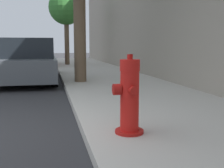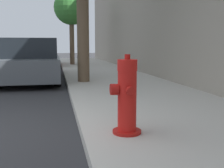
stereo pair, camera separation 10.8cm
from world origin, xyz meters
name	(u,v)px [view 1 (the left image)]	position (x,y,z in m)	size (l,w,h in m)	color
sidewalk_slab	(189,125)	(3.08, 0.00, 0.06)	(2.96, 40.00, 0.13)	#B7B2A8
fire_hydrant	(129,97)	(2.12, -0.34, 0.55)	(0.37, 0.37, 0.93)	#A91511
parked_car_near	(27,61)	(0.53, 5.92, 0.66)	(1.85, 4.52, 1.36)	#4C5156
parked_car_mid	(34,55)	(0.47, 11.99, 0.63)	(1.86, 4.10, 1.27)	maroon
street_tree_far	(66,8)	(2.20, 12.02, 3.12)	(1.85, 1.85, 3.96)	brown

